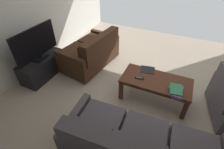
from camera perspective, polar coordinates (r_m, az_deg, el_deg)
ground_plane at (r=3.56m, az=8.67°, el=-3.64°), size 4.84×5.69×0.01m
wall_right at (r=4.12m, az=-25.52°, el=19.92°), size 0.12×5.69×2.56m
loveseat_near at (r=3.92m, az=-7.04°, el=7.63°), size 1.01×1.46×0.85m
coffee_table at (r=3.08m, az=14.83°, el=-2.77°), size 1.22×0.59×0.46m
tv_stand at (r=3.95m, az=-22.60°, el=2.46°), size 0.44×1.03×0.45m
flat_tv at (r=3.67m, az=-24.76°, el=9.69°), size 0.20×1.04×0.67m
book_stack at (r=2.84m, az=21.07°, el=-5.37°), size 0.26×0.31×0.10m
tv_remote at (r=3.00m, az=9.34°, el=-1.18°), size 0.17×0.07×0.02m
loose_magazine at (r=3.23m, az=12.13°, el=1.62°), size 0.30×0.27×0.01m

